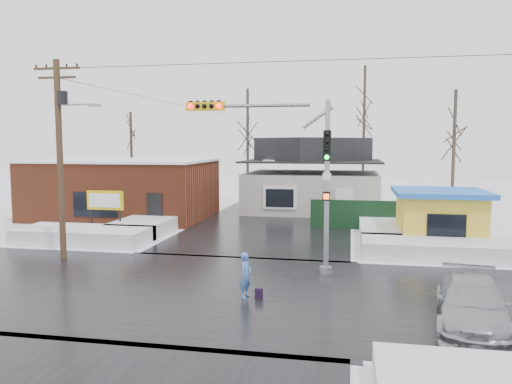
% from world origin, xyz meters
% --- Properties ---
extents(ground, '(120.00, 120.00, 0.00)m').
position_xyz_m(ground, '(0.00, 0.00, 0.00)').
color(ground, white).
rests_on(ground, ground).
extents(road_ns, '(10.00, 120.00, 0.02)m').
position_xyz_m(road_ns, '(0.00, 0.00, 0.01)').
color(road_ns, black).
rests_on(road_ns, ground).
extents(road_ew, '(120.00, 10.00, 0.02)m').
position_xyz_m(road_ew, '(0.00, 0.00, 0.01)').
color(road_ew, black).
rests_on(road_ew, ground).
extents(snowbank_nw, '(7.00, 3.00, 0.80)m').
position_xyz_m(snowbank_nw, '(-9.00, 7.00, 0.40)').
color(snowbank_nw, white).
rests_on(snowbank_nw, ground).
extents(snowbank_ne, '(7.00, 3.00, 0.80)m').
position_xyz_m(snowbank_ne, '(9.00, 7.00, 0.40)').
color(snowbank_ne, white).
rests_on(snowbank_ne, ground).
extents(snowbank_nside_w, '(3.00, 8.00, 0.80)m').
position_xyz_m(snowbank_nside_w, '(-7.00, 12.00, 0.40)').
color(snowbank_nside_w, white).
rests_on(snowbank_nside_w, ground).
extents(snowbank_nside_e, '(3.00, 8.00, 0.80)m').
position_xyz_m(snowbank_nside_e, '(7.00, 12.00, 0.40)').
color(snowbank_nside_e, white).
rests_on(snowbank_nside_e, ground).
extents(traffic_signal, '(6.05, 0.68, 7.00)m').
position_xyz_m(traffic_signal, '(2.43, 2.97, 4.54)').
color(traffic_signal, gray).
rests_on(traffic_signal, ground).
extents(utility_pole, '(3.15, 0.44, 9.00)m').
position_xyz_m(utility_pole, '(-7.93, 3.50, 5.11)').
color(utility_pole, '#382619').
rests_on(utility_pole, ground).
extents(brick_building, '(12.20, 8.20, 4.12)m').
position_xyz_m(brick_building, '(-11.00, 15.99, 2.08)').
color(brick_building, brown).
rests_on(brick_building, ground).
extents(marquee_sign, '(2.20, 0.21, 2.55)m').
position_xyz_m(marquee_sign, '(-9.00, 9.49, 1.92)').
color(marquee_sign, black).
rests_on(marquee_sign, ground).
extents(house, '(10.40, 8.40, 5.76)m').
position_xyz_m(house, '(2.00, 22.00, 2.62)').
color(house, '#B6B3A5').
rests_on(house, ground).
extents(kiosk, '(4.60, 4.60, 2.88)m').
position_xyz_m(kiosk, '(9.50, 9.99, 1.46)').
color(kiosk, gold).
rests_on(kiosk, ground).
extents(fence, '(8.00, 0.12, 1.80)m').
position_xyz_m(fence, '(6.50, 14.00, 0.90)').
color(fence, black).
rests_on(fence, ground).
extents(tree_far_left, '(3.00, 3.00, 10.00)m').
position_xyz_m(tree_far_left, '(-4.00, 26.00, 7.95)').
color(tree_far_left, '#332821').
rests_on(tree_far_left, ground).
extents(tree_far_mid, '(3.00, 3.00, 12.00)m').
position_xyz_m(tree_far_mid, '(6.00, 28.00, 9.54)').
color(tree_far_mid, '#332821').
rests_on(tree_far_mid, ground).
extents(tree_far_right, '(3.00, 3.00, 9.00)m').
position_xyz_m(tree_far_right, '(12.00, 20.00, 7.16)').
color(tree_far_right, '#332821').
rests_on(tree_far_right, ground).
extents(tree_far_west, '(3.00, 3.00, 8.00)m').
position_xyz_m(tree_far_west, '(-14.00, 24.00, 6.36)').
color(tree_far_west, '#332821').
rests_on(tree_far_west, ground).
extents(pedestrian, '(0.50, 0.65, 1.56)m').
position_xyz_m(pedestrian, '(1.46, -0.66, 0.78)').
color(pedestrian, '#4472BE').
rests_on(pedestrian, ground).
extents(car, '(2.66, 4.97, 1.37)m').
position_xyz_m(car, '(8.40, -2.22, 0.68)').
color(car, '#A5A6AC').
rests_on(car, ground).
extents(shopping_bag, '(0.30, 0.17, 0.35)m').
position_xyz_m(shopping_bag, '(1.93, -0.73, 0.17)').
color(shopping_bag, black).
rests_on(shopping_bag, ground).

